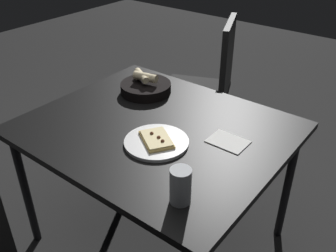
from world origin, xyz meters
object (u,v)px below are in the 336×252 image
(pizza_plate, at_px, (156,141))
(bread_basket, at_px, (146,87))
(dining_table, at_px, (157,136))
(beer_glass, at_px, (180,188))
(chair_far, at_px, (209,81))

(pizza_plate, height_order, bread_basket, bread_basket)
(dining_table, bearing_deg, beer_glass, 138.83)
(pizza_plate, xyz_separation_m, bread_basket, (0.35, -0.34, 0.02))
(bread_basket, height_order, beer_glass, beer_glass)
(dining_table, distance_m, bread_basket, 0.36)
(dining_table, distance_m, chair_far, 0.94)
(pizza_plate, relative_size, beer_glass, 2.06)
(pizza_plate, bearing_deg, chair_far, -69.56)
(dining_table, height_order, chair_far, chair_far)
(pizza_plate, xyz_separation_m, beer_glass, (-0.28, 0.22, 0.05))
(dining_table, relative_size, chair_far, 1.21)
(dining_table, relative_size, beer_glass, 8.62)
(pizza_plate, bearing_deg, bread_basket, -43.83)
(beer_glass, bearing_deg, bread_basket, -41.21)
(dining_table, distance_m, pizza_plate, 0.16)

